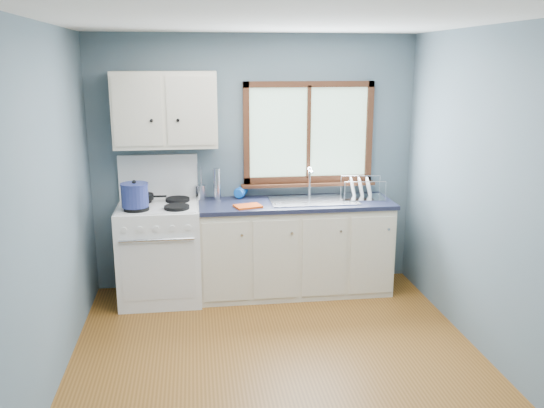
{
  "coord_description": "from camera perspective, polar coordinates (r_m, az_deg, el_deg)",
  "views": [
    {
      "loc": [
        -0.59,
        -3.83,
        2.24
      ],
      "look_at": [
        0.05,
        0.9,
        1.05
      ],
      "focal_mm": 38.0,
      "sensor_mm": 36.0,
      "label": 1
    }
  ],
  "objects": [
    {
      "name": "upper_cabinets",
      "position": [
        5.48,
        -10.54,
        9.16
      ],
      "size": [
        0.95,
        0.35,
        0.7
      ],
      "color": "beige",
      "rests_on": "wall_back"
    },
    {
      "name": "floor",
      "position": [
        4.48,
        0.95,
        -16.14
      ],
      "size": [
        3.2,
        3.6,
        0.02
      ],
      "primitive_type": "cube",
      "color": "brown",
      "rests_on": "ground"
    },
    {
      "name": "stockpot",
      "position": [
        5.32,
        -13.44,
        0.89
      ],
      "size": [
        0.31,
        0.31,
        0.25
      ],
      "rotation": [
        0.0,
        0.0,
        -0.31
      ],
      "color": "navy",
      "rests_on": "gas_range"
    },
    {
      "name": "countertop",
      "position": [
        5.57,
        2.3,
        0.05
      ],
      "size": [
        1.89,
        0.64,
        0.04
      ],
      "primitive_type": "cube",
      "color": "black",
      "rests_on": "base_cabinets"
    },
    {
      "name": "gas_range",
      "position": [
        5.59,
        -11.04,
        -4.46
      ],
      "size": [
        0.76,
        0.69,
        1.36
      ],
      "color": "white",
      "rests_on": "floor"
    },
    {
      "name": "wall_left",
      "position": [
        4.09,
        -21.91,
        -1.05
      ],
      "size": [
        0.02,
        3.6,
        2.5
      ],
      "primitive_type": "cube",
      "color": "slate",
      "rests_on": "ground"
    },
    {
      "name": "dish_towel",
      "position": [
        5.35,
        -2.4,
        -0.22
      ],
      "size": [
        0.28,
        0.23,
        0.02
      ],
      "primitive_type": "cube",
      "rotation": [
        0.0,
        0.0,
        0.27
      ],
      "color": "#D74812",
      "rests_on": "countertop"
    },
    {
      "name": "dish_rack",
      "position": [
        5.74,
        8.87,
        1.12
      ],
      "size": [
        0.45,
        0.37,
        0.22
      ],
      "rotation": [
        0.0,
        0.0,
        -0.13
      ],
      "color": "silver",
      "rests_on": "countertop"
    },
    {
      "name": "ceiling",
      "position": [
        3.89,
        1.11,
        17.99
      ],
      "size": [
        3.2,
        3.6,
        0.02
      ],
      "primitive_type": "cube",
      "color": "white",
      "rests_on": "wall_back"
    },
    {
      "name": "skillet",
      "position": [
        5.61,
        -12.82,
        0.7
      ],
      "size": [
        0.36,
        0.24,
        0.05
      ],
      "rotation": [
        0.0,
        0.0,
        -0.02
      ],
      "color": "black",
      "rests_on": "gas_range"
    },
    {
      "name": "wall_right",
      "position": [
        4.53,
        21.6,
        0.37
      ],
      "size": [
        0.02,
        3.6,
        2.5
      ],
      "primitive_type": "cube",
      "color": "slate",
      "rests_on": "ground"
    },
    {
      "name": "window",
      "position": [
        5.77,
        3.64,
        6.34
      ],
      "size": [
        1.36,
        0.1,
        1.03
      ],
      "color": "#9EC6A8",
      "rests_on": "wall_back"
    },
    {
      "name": "soap_bottle",
      "position": [
        5.63,
        -3.38,
        1.87
      ],
      "size": [
        0.14,
        0.14,
        0.28
      ],
      "primitive_type": "imported",
      "rotation": [
        0.0,
        0.0,
        -0.38
      ],
      "color": "blue",
      "rests_on": "countertop"
    },
    {
      "name": "thermos",
      "position": [
        5.63,
        -5.48,
        1.97
      ],
      "size": [
        0.08,
        0.08,
        0.31
      ],
      "primitive_type": "cylinder",
      "rotation": [
        0.0,
        0.0,
        0.06
      ],
      "color": "silver",
      "rests_on": "countertop"
    },
    {
      "name": "utensil_crock",
      "position": [
        5.68,
        -7.1,
        1.2
      ],
      "size": [
        0.15,
        0.15,
        0.36
      ],
      "rotation": [
        0.0,
        0.0,
        0.4
      ],
      "color": "silver",
      "rests_on": "countertop"
    },
    {
      "name": "sink",
      "position": [
        5.61,
        4.1,
        -0.29
      ],
      "size": [
        0.84,
        0.46,
        0.44
      ],
      "color": "silver",
      "rests_on": "countertop"
    },
    {
      "name": "base_cabinets",
      "position": [
        5.71,
        2.24,
        -4.73
      ],
      "size": [
        1.85,
        0.6,
        0.88
      ],
      "color": "beige",
      "rests_on": "floor"
    },
    {
      "name": "wall_back",
      "position": [
        5.76,
        -1.71,
        4.08
      ],
      "size": [
        3.2,
        0.02,
        2.5
      ],
      "primitive_type": "cube",
      "color": "slate",
      "rests_on": "ground"
    },
    {
      "name": "wall_front",
      "position": [
        2.33,
        7.93,
        -11.29
      ],
      "size": [
        3.2,
        0.02,
        2.5
      ],
      "primitive_type": "cube",
      "color": "slate",
      "rests_on": "ground"
    }
  ]
}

